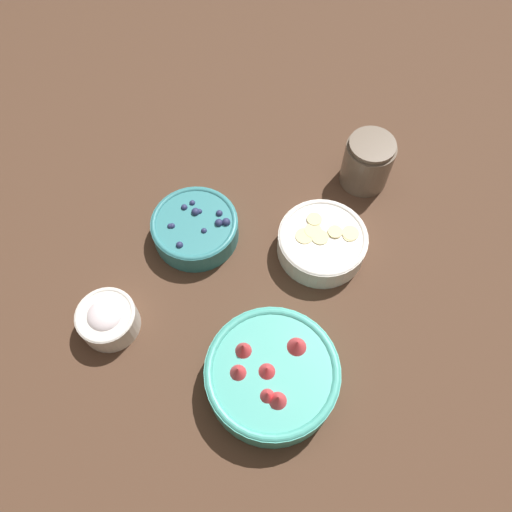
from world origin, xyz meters
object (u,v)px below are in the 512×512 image
object	(u,v)px
bowl_strawberries	(272,374)
bowl_blueberries	(195,227)
bowl_cream	(107,318)
jar_chocolate	(367,163)
bowl_bananas	(322,242)

from	to	relation	value
bowl_strawberries	bowl_blueberries	bearing A→B (deg)	103.31
bowl_cream	jar_chocolate	bearing A→B (deg)	21.04
bowl_bananas	bowl_blueberries	bearing A→B (deg)	159.11
bowl_strawberries	bowl_blueberries	xyz separation A→B (m)	(-0.07, 0.30, -0.01)
bowl_strawberries	jar_chocolate	bearing A→B (deg)	51.93
bowl_cream	jar_chocolate	size ratio (longest dim) A/B	0.94
bowl_strawberries	bowl_bananas	bearing A→B (deg)	55.65
bowl_blueberries	bowl_cream	distance (m)	0.23
bowl_strawberries	bowl_cream	world-z (taller)	bowl_strawberries
jar_chocolate	bowl_cream	bearing A→B (deg)	-158.96
bowl_bananas	jar_chocolate	bearing A→B (deg)	46.83
bowl_strawberries	bowl_bananas	xyz separation A→B (m)	(0.15, 0.22, -0.01)
bowl_strawberries	bowl_cream	xyz separation A→B (m)	(-0.24, 0.15, -0.01)
bowl_cream	jar_chocolate	world-z (taller)	jar_chocolate
bowl_blueberries	jar_chocolate	distance (m)	0.35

